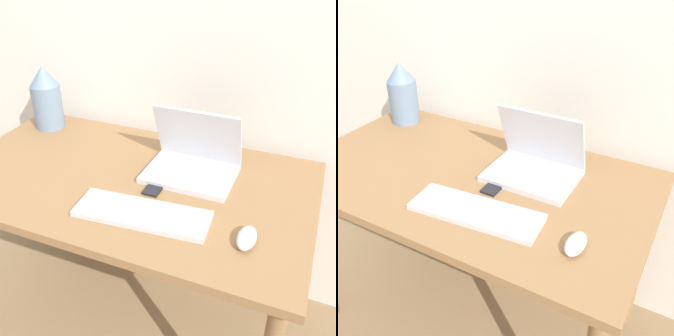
% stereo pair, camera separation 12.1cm
% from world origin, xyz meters
% --- Properties ---
extents(wall_back, '(6.00, 0.05, 2.50)m').
position_xyz_m(wall_back, '(0.00, 0.79, 1.25)').
color(wall_back, silver).
rests_on(wall_back, ground_plane).
extents(desk, '(1.25, 0.72, 0.74)m').
position_xyz_m(desk, '(0.00, 0.36, 0.65)').
color(desk, olive).
rests_on(desk, ground_plane).
extents(laptop, '(0.30, 0.22, 0.23)m').
position_xyz_m(laptop, '(0.20, 0.47, 0.79)').
color(laptop, silver).
rests_on(laptop, desk).
extents(keyboard, '(0.41, 0.17, 0.02)m').
position_xyz_m(keyboard, '(0.14, 0.18, 0.75)').
color(keyboard, silver).
rests_on(keyboard, desk).
extents(mouse, '(0.05, 0.10, 0.03)m').
position_xyz_m(mouse, '(0.45, 0.19, 0.76)').
color(mouse, silver).
rests_on(mouse, desk).
extents(vase, '(0.12, 0.12, 0.26)m').
position_xyz_m(vase, '(-0.50, 0.60, 0.87)').
color(vase, slate).
rests_on(vase, desk).
extents(mp3_player, '(0.05, 0.06, 0.01)m').
position_xyz_m(mp3_player, '(0.12, 0.32, 0.75)').
color(mp3_player, black).
rests_on(mp3_player, desk).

